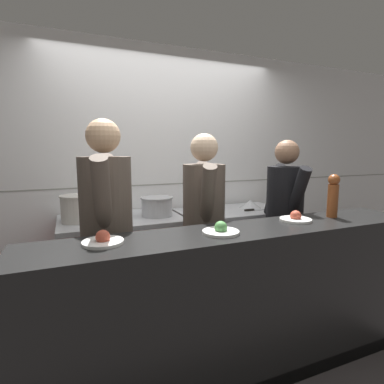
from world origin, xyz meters
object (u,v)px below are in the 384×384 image
Objects in this scene: chef_head_cook at (107,231)px; plated_dish_appetiser at (221,230)px; braising_pot at (157,206)px; chef_sous at (204,225)px; sauce_pot at (117,209)px; pepper_mill at (333,195)px; chef_line at (284,219)px; plated_dish_main at (103,240)px; oven_range at (122,264)px; plated_dish_dessert at (296,218)px; chefs_knife at (257,210)px; stock_pot at (77,208)px; mixing_bowl_steel at (250,204)px.

plated_dish_appetiser is at bearing -28.68° from chef_head_cook.
braising_pot is 0.61m from chef_sous.
pepper_mill is at bearing -36.93° from sauce_pot.
chef_head_cook is 1.57m from chef_line.
plated_dish_main reaches higher than braising_pot.
braising_pot is at bearing -7.53° from oven_range.
chef_sous reaches higher than plated_dish_dessert.
chefs_knife is 1.65× the size of plated_dish_dessert.
plated_dish_dessert is (1.10, -1.08, 0.05)m from sauce_pot.
stock_pot is 1.79m from chefs_knife.
oven_range is 0.66× the size of chef_sous.
oven_range is at bearing 142.24° from pepper_mill.
chef_sous is (0.56, -0.60, 0.47)m from oven_range.
stock_pot reaches higher than sauce_pot.
stock_pot is at bearing 142.86° from plated_dish_dessert.
sauce_pot is 1.19× the size of plated_dish_main.
plated_dish_appetiser is (0.08, -1.13, 0.04)m from braising_pot.
chef_sous reaches higher than sauce_pot.
chef_sous is (-0.85, -0.48, 0.03)m from chefs_knife.
chef_head_cook is (-1.61, -0.53, 0.07)m from chefs_knife.
oven_range is 4.10× the size of sauce_pot.
sauce_pot is at bearing 175.41° from chefs_knife.
sauce_pot is 0.67m from chef_head_cook.
sauce_pot is at bearing 143.07° from pepper_mill.
pepper_mill is (1.41, -1.09, 0.73)m from oven_range.
sauce_pot is at bearing -0.63° from stock_pot.
braising_pot is 1.09m from mixing_bowl_steel.
mixing_bowl_steel is at bearing 3.43° from braising_pot.
mixing_bowl_steel is 2.04m from plated_dish_main.
mixing_bowl_steel is at bearing 33.54° from plated_dish_main.
plated_dish_appetiser is 0.14× the size of chef_line.
braising_pot is (0.33, -0.04, 0.55)m from oven_range.
plated_dish_main is at bearing -119.85° from braising_pot.
plated_dish_main reaches higher than chefs_knife.
chefs_knife is at bearing -93.45° from mixing_bowl_steel.
stock_pot is at bearing 94.95° from plated_dish_main.
plated_dish_main is (-0.27, -1.10, 0.58)m from oven_range.
stock_pot is at bearing -179.25° from mixing_bowl_steel.
plated_dish_dessert is (-0.35, -0.97, 0.14)m from chefs_knife.
oven_range is 4.82× the size of plated_dish_appetiser.
pepper_mill is (-0.00, -0.97, 0.30)m from chefs_knife.
mixing_bowl_steel is at bearing 53.39° from chef_sous.
oven_range is at bearing 75.99° from plated_dish_main.
pepper_mill is 1.68m from chef_head_cook.
braising_pot is at bearing -5.89° from sauce_pot.
stock_pot is 0.16× the size of chef_head_cook.
pepper_mill is at bearing -74.35° from chef_line.
chef_sous is at bearing -67.58° from braising_pot.
chef_head_cook reaches higher than plated_dish_dessert.
mixing_bowl_steel is (1.09, 0.07, -0.07)m from braising_pot.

